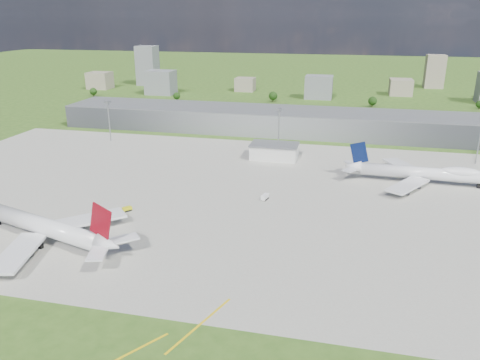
% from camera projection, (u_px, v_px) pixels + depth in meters
% --- Properties ---
extents(ground, '(1400.00, 1400.00, 0.00)m').
position_uv_depth(ground, '(271.00, 136.00, 315.61)').
color(ground, '#33591C').
rests_on(ground, ground).
extents(apron, '(360.00, 190.00, 0.08)m').
position_uv_depth(apron, '(253.00, 196.00, 212.49)').
color(apron, '#9B988D').
rests_on(apron, ground).
extents(terminal, '(300.00, 42.00, 15.00)m').
position_uv_depth(terminal, '(275.00, 121.00, 326.88)').
color(terminal, gray).
rests_on(terminal, ground).
extents(ops_building, '(26.00, 16.00, 8.00)m').
position_uv_depth(ops_building, '(274.00, 152.00, 266.25)').
color(ops_building, silver).
rests_on(ops_building, ground).
extents(mast_west, '(3.50, 2.00, 25.90)m').
position_uv_depth(mast_west, '(108.00, 114.00, 298.84)').
color(mast_west, gray).
rests_on(mast_west, ground).
extents(mast_center, '(3.50, 2.00, 25.90)m').
position_uv_depth(mast_center, '(279.00, 122.00, 275.43)').
color(mast_center, gray).
rests_on(mast_center, ground).
extents(airliner_red_twin, '(74.06, 56.50, 20.75)m').
position_uv_depth(airliner_red_twin, '(43.00, 227.00, 168.41)').
color(airliner_red_twin, white).
rests_on(airliner_red_twin, ground).
extents(airliner_blue_quad, '(73.18, 57.42, 19.12)m').
position_uv_depth(airliner_blue_quad, '(425.00, 173.00, 225.86)').
color(airliner_blue_quad, white).
rests_on(airliner_blue_quad, ground).
extents(tug_yellow, '(3.98, 4.17, 1.82)m').
position_uv_depth(tug_yellow, '(127.00, 209.00, 195.44)').
color(tug_yellow, yellow).
rests_on(tug_yellow, ground).
extents(van_white_near, '(3.15, 5.02, 2.40)m').
position_uv_depth(van_white_near, '(265.00, 197.00, 207.39)').
color(van_white_near, white).
rests_on(van_white_near, ground).
extents(bldg_far_w, '(24.00, 20.00, 18.00)m').
position_uv_depth(bldg_far_w, '(100.00, 80.00, 515.50)').
color(bldg_far_w, gray).
rests_on(bldg_far_w, ground).
extents(bldg_w, '(28.00, 22.00, 24.00)m').
position_uv_depth(bldg_w, '(161.00, 82.00, 479.10)').
color(bldg_w, slate).
rests_on(bldg_w, ground).
extents(bldg_cw, '(20.00, 18.00, 14.00)m').
position_uv_depth(bldg_cw, '(245.00, 84.00, 500.47)').
color(bldg_cw, gray).
rests_on(bldg_cw, ground).
extents(bldg_c, '(26.00, 20.00, 22.00)m').
position_uv_depth(bldg_c, '(319.00, 87.00, 454.56)').
color(bldg_c, slate).
rests_on(bldg_c, ground).
extents(bldg_ce, '(22.00, 24.00, 16.00)m').
position_uv_depth(bldg_ce, '(401.00, 87.00, 475.26)').
color(bldg_ce, gray).
rests_on(bldg_ce, ground).
extents(bldg_tall_w, '(22.00, 20.00, 44.00)m').
position_uv_depth(bldg_tall_w, '(148.00, 66.00, 539.35)').
color(bldg_tall_w, slate).
rests_on(bldg_tall_w, ground).
extents(bldg_tall_e, '(20.00, 18.00, 36.00)m').
position_uv_depth(bldg_tall_e, '(435.00, 71.00, 518.48)').
color(bldg_tall_e, gray).
rests_on(bldg_tall_e, ground).
extents(tree_far_w, '(7.20, 7.20, 8.80)m').
position_uv_depth(tree_far_w, '(93.00, 91.00, 466.61)').
color(tree_far_w, '#382314').
rests_on(tree_far_w, ground).
extents(tree_w, '(6.75, 6.75, 8.25)m').
position_uv_depth(tree_w, '(177.00, 96.00, 442.98)').
color(tree_w, '#382314').
rests_on(tree_w, ground).
extents(tree_c, '(8.10, 8.10, 9.90)m').
position_uv_depth(tree_c, '(273.00, 96.00, 437.26)').
color(tree_c, '#382314').
rests_on(tree_c, ground).
extents(tree_e, '(7.65, 7.65, 9.35)m').
position_uv_depth(tree_e, '(373.00, 101.00, 413.63)').
color(tree_e, '#382314').
rests_on(tree_e, ground).
extents(tree_far_e, '(6.30, 6.30, 7.70)m').
position_uv_depth(tree_far_e, '(480.00, 104.00, 403.98)').
color(tree_far_e, '#382314').
rests_on(tree_far_e, ground).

